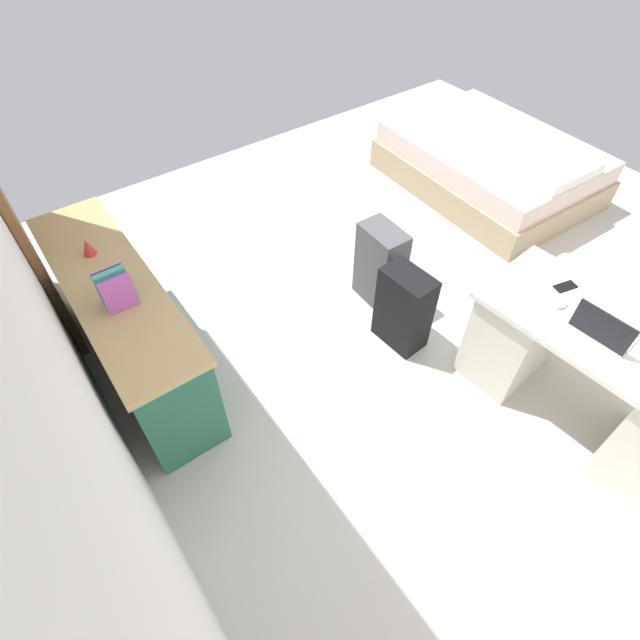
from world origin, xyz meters
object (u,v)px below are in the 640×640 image
object	(u,v)px
figurine_small	(88,247)
suitcase_black	(404,309)
computer_mouse	(562,303)
credenza	(128,325)
bed	(490,164)
suitcase_spare_grey	(380,265)
cell_phone_by_mouse	(565,287)
desk	(588,374)
laptop	(603,329)

from	to	relation	value
figurine_small	suitcase_black	bearing A→B (deg)	-126.65
computer_mouse	credenza	bearing A→B (deg)	45.95
bed	suitcase_spare_grey	distance (m)	1.97
cell_phone_by_mouse	bed	bearing A→B (deg)	-27.41
suitcase_black	suitcase_spare_grey	size ratio (longest dim) A/B	0.95
cell_phone_by_mouse	figurine_small	world-z (taller)	figurine_small
bed	cell_phone_by_mouse	distance (m)	2.29
suitcase_spare_grey	desk	bearing A→B (deg)	-166.43
credenza	suitcase_spare_grey	size ratio (longest dim) A/B	2.76
suitcase_black	computer_mouse	xyz separation A→B (m)	(-0.78, -0.42, 0.45)
credenza	cell_phone_by_mouse	bearing A→B (deg)	-126.26
laptop	suitcase_black	bearing A→B (deg)	21.14
desk	suitcase_black	world-z (taller)	desk
credenza	suitcase_black	bearing A→B (deg)	-119.06
credenza	figurine_small	world-z (taller)	figurine_small
credenza	suitcase_black	distance (m)	1.84
credenza	figurine_small	distance (m)	0.54
suitcase_spare_grey	laptop	world-z (taller)	laptop
suitcase_black	computer_mouse	size ratio (longest dim) A/B	6.21
credenza	suitcase_black	xyz separation A→B (m)	(-0.89, -1.61, -0.08)
bed	laptop	xyz separation A→B (m)	(-2.02, 1.64, 0.55)
bed	computer_mouse	distance (m)	2.45
laptop	cell_phone_by_mouse	xyz separation A→B (m)	(0.34, -0.17, -0.04)
bed	laptop	bearing A→B (deg)	140.98
desk	suitcase_black	distance (m)	1.19
computer_mouse	figurine_small	size ratio (longest dim) A/B	0.91
desk	bed	xyz separation A→B (m)	(2.07, -1.57, -0.15)
credenza	laptop	bearing A→B (deg)	-133.91
computer_mouse	cell_phone_by_mouse	xyz separation A→B (m)	(0.08, -0.15, -0.01)
bed	computer_mouse	xyz separation A→B (m)	(-1.76, 1.62, 0.52)
suitcase_black	desk	bearing A→B (deg)	-160.60
figurine_small	computer_mouse	bearing A→B (deg)	-134.21
suitcase_black	suitcase_spare_grey	xyz separation A→B (m)	(0.43, -0.15, 0.02)
suitcase_black	laptop	xyz separation A→B (m)	(-1.04, -0.40, 0.49)
credenza	bed	distance (m)	3.65
suitcase_black	laptop	bearing A→B (deg)	-162.67
desk	computer_mouse	distance (m)	0.49
laptop	figurine_small	distance (m)	3.01
desk	suitcase_black	size ratio (longest dim) A/B	2.39
desk	laptop	distance (m)	0.41
credenza	desk	bearing A→B (deg)	-133.73
suitcase_black	figurine_small	distance (m)	2.07
suitcase_spare_grey	computer_mouse	distance (m)	1.31
desk	computer_mouse	world-z (taller)	computer_mouse
bed	suitcase_black	distance (m)	2.27
figurine_small	bed	bearing A→B (deg)	-93.39
credenza	laptop	size ratio (longest dim) A/B	5.51
bed	suitcase_black	size ratio (longest dim) A/B	3.13
desk	suitcase_spare_grey	distance (m)	1.55
computer_mouse	cell_phone_by_mouse	world-z (taller)	computer_mouse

